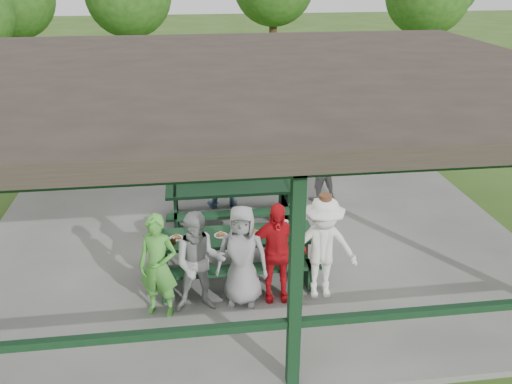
{
  "coord_description": "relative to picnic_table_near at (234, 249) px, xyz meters",
  "views": [
    {
      "loc": [
        -1.16,
        -9.0,
        5.02
      ],
      "look_at": [
        0.01,
        -0.3,
        1.2
      ],
      "focal_mm": 38.0,
      "sensor_mm": 36.0,
      "label": 1
    }
  ],
  "objects": [
    {
      "name": "spectator_grey",
      "position": [
        2.14,
        2.84,
        0.3
      ],
      "size": [
        0.86,
        0.73,
        1.56
      ],
      "primitive_type": "imported",
      "rotation": [
        0.0,
        0.0,
        3.35
      ],
      "color": "gray",
      "rests_on": "concrete_slab"
    },
    {
      "name": "contestant_grey_left",
      "position": [
        -0.59,
        -0.89,
        0.32
      ],
      "size": [
        0.79,
        0.62,
        1.6
      ],
      "primitive_type": "imported",
      "rotation": [
        0.0,
        0.0,
        -0.02
      ],
      "color": "#99999C",
      "rests_on": "concrete_slab"
    },
    {
      "name": "picnic_table_far",
      "position": [
        0.15,
        2.0,
        -0.0
      ],
      "size": [
        2.57,
        1.39,
        0.75
      ],
      "color": "black",
      "rests_on": "concrete_slab"
    },
    {
      "name": "table_setting",
      "position": [
        0.22,
        0.03,
        0.31
      ],
      "size": [
        2.19,
        0.45,
        0.1
      ],
      "color": "white",
      "rests_on": "picnic_table_near"
    },
    {
      "name": "spectator_blue",
      "position": [
        -0.82,
        3.36,
        0.36
      ],
      "size": [
        0.65,
        0.46,
        1.66
      ],
      "primitive_type": "imported",
      "rotation": [
        0.0,
        0.0,
        3.03
      ],
      "color": "#3B4999",
      "rests_on": "concrete_slab"
    },
    {
      "name": "pickup_truck",
      "position": [
        4.47,
        8.54,
        0.18
      ],
      "size": [
        5.99,
        4.63,
        1.51
      ],
      "primitive_type": "imported",
      "rotation": [
        0.0,
        0.0,
        1.12
      ],
      "color": "silver",
      "rests_on": "ground"
    },
    {
      "name": "picnic_table_near",
      "position": [
        0.0,
        0.0,
        0.0
      ],
      "size": [
        2.65,
        1.39,
        0.75
      ],
      "color": "black",
      "rests_on": "concrete_slab"
    },
    {
      "name": "spectator_lblue",
      "position": [
        0.03,
        2.81,
        0.39
      ],
      "size": [
        1.64,
        0.65,
        1.73
      ],
      "primitive_type": "imported",
      "rotation": [
        0.0,
        0.0,
        3.23
      ],
      "color": "#7DA6C1",
      "rests_on": "concrete_slab"
    },
    {
      "name": "concrete_slab",
      "position": [
        0.48,
        1.2,
        -0.53
      ],
      "size": [
        10.0,
        8.0,
        0.1
      ],
      "primitive_type": "cube",
      "color": "slate",
      "rests_on": "ground"
    },
    {
      "name": "ground",
      "position": [
        0.48,
        1.2,
        -0.58
      ],
      "size": [
        90.0,
        90.0,
        0.0
      ],
      "primitive_type": "plane",
      "color": "#324F18",
      "rests_on": "ground"
    },
    {
      "name": "pavilion_structure",
      "position": [
        0.48,
        1.2,
        2.59
      ],
      "size": [
        10.6,
        8.6,
        3.24
      ],
      "color": "black",
      "rests_on": "concrete_slab"
    },
    {
      "name": "contestant_white_fedora",
      "position": [
        1.29,
        -0.79,
        0.37
      ],
      "size": [
        1.12,
        0.68,
        1.73
      ],
      "rotation": [
        0.0,
        0.0,
        -0.05
      ],
      "color": "white",
      "rests_on": "concrete_slab"
    },
    {
      "name": "contestant_green",
      "position": [
        -1.18,
        -0.92,
        0.33
      ],
      "size": [
        0.68,
        0.56,
        1.61
      ],
      "primitive_type": "imported",
      "rotation": [
        0.0,
        0.0,
        -0.33
      ],
      "color": "green",
      "rests_on": "concrete_slab"
    },
    {
      "name": "farm_trailer",
      "position": [
        -1.42,
        9.62,
        0.06
      ],
      "size": [
        3.72,
        1.94,
        1.29
      ],
      "rotation": [
        0.0,
        0.0,
        -0.14
      ],
      "color": "navy",
      "rests_on": "ground"
    },
    {
      "name": "contestant_grey_mid",
      "position": [
        0.06,
        -0.77,
        0.33
      ],
      "size": [
        0.87,
        0.67,
        1.6
      ],
      "primitive_type": "imported",
      "rotation": [
        0.0,
        0.0,
        -0.22
      ],
      "color": "gray",
      "rests_on": "concrete_slab"
    },
    {
      "name": "contestant_red",
      "position": [
        0.58,
        -0.75,
        0.33
      ],
      "size": [
        0.97,
        0.45,
        1.62
      ],
      "primitive_type": "imported",
      "rotation": [
        0.0,
        0.0,
        -0.06
      ],
      "color": "red",
      "rests_on": "concrete_slab"
    }
  ]
}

